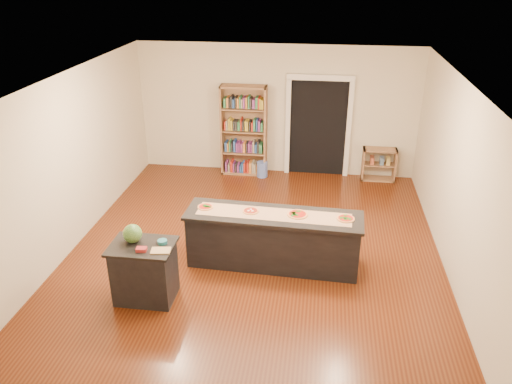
# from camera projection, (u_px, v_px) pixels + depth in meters

# --- Properties ---
(room) EXTENTS (6.00, 7.00, 2.80)m
(room) POSITION_uv_depth(u_px,v_px,m) (254.00, 174.00, 7.59)
(room) COLOR beige
(room) RESTS_ON ground
(doorway) EXTENTS (1.40, 0.09, 2.21)m
(doorway) POSITION_uv_depth(u_px,v_px,m) (318.00, 122.00, 10.67)
(doorway) COLOR black
(doorway) RESTS_ON room
(kitchen_island) EXTENTS (2.68, 0.73, 0.88)m
(kitchen_island) POSITION_uv_depth(u_px,v_px,m) (273.00, 239.00, 7.69)
(kitchen_island) COLOR black
(kitchen_island) RESTS_ON ground
(side_counter) EXTENTS (0.87, 0.64, 0.86)m
(side_counter) POSITION_uv_depth(u_px,v_px,m) (145.00, 272.00, 6.92)
(side_counter) COLOR black
(side_counter) RESTS_ON ground
(bookshelf) EXTENTS (0.98, 0.35, 1.97)m
(bookshelf) POSITION_uv_depth(u_px,v_px,m) (244.00, 131.00, 10.79)
(bookshelf) COLOR #956B48
(bookshelf) RESTS_ON ground
(low_shelf) EXTENTS (0.71, 0.30, 0.71)m
(low_shelf) POSITION_uv_depth(u_px,v_px,m) (379.00, 164.00, 10.71)
(low_shelf) COLOR #956B48
(low_shelf) RESTS_ON ground
(waste_bin) EXTENTS (0.24, 0.24, 0.34)m
(waste_bin) POSITION_uv_depth(u_px,v_px,m) (262.00, 169.00, 10.94)
(waste_bin) COLOR #5772C3
(waste_bin) RESTS_ON ground
(kraft_paper) EXTENTS (2.34, 0.51, 0.00)m
(kraft_paper) POSITION_uv_depth(u_px,v_px,m) (274.00, 214.00, 7.50)
(kraft_paper) COLOR #98734E
(kraft_paper) RESTS_ON kitchen_island
(watermelon) EXTENTS (0.26, 0.26, 0.26)m
(watermelon) POSITION_uv_depth(u_px,v_px,m) (132.00, 234.00, 6.76)
(watermelon) COLOR #144214
(watermelon) RESTS_ON side_counter
(cutting_board) EXTENTS (0.28, 0.21, 0.02)m
(cutting_board) POSITION_uv_depth(u_px,v_px,m) (161.00, 251.00, 6.59)
(cutting_board) COLOR tan
(cutting_board) RESTS_ON side_counter
(package_red) EXTENTS (0.15, 0.11, 0.05)m
(package_red) POSITION_uv_depth(u_px,v_px,m) (141.00, 249.00, 6.59)
(package_red) COLOR maroon
(package_red) RESTS_ON side_counter
(package_teal) EXTENTS (0.13, 0.13, 0.05)m
(package_teal) POSITION_uv_depth(u_px,v_px,m) (162.00, 242.00, 6.76)
(package_teal) COLOR #195966
(package_teal) RESTS_ON side_counter
(pizza_a) EXTENTS (0.26, 0.26, 0.02)m
(pizza_a) POSITION_uv_depth(u_px,v_px,m) (205.00, 207.00, 7.69)
(pizza_a) COLOR #C1834A
(pizza_a) RESTS_ON kitchen_island
(pizza_b) EXTENTS (0.25, 0.25, 0.02)m
(pizza_b) POSITION_uv_depth(u_px,v_px,m) (251.00, 211.00, 7.57)
(pizza_b) COLOR #C1834A
(pizza_b) RESTS_ON kitchen_island
(pizza_c) EXTENTS (0.31, 0.31, 0.02)m
(pizza_c) POSITION_uv_depth(u_px,v_px,m) (298.00, 214.00, 7.47)
(pizza_c) COLOR #C1834A
(pizza_c) RESTS_ON kitchen_island
(pizza_d) EXTENTS (0.27, 0.27, 0.02)m
(pizza_d) POSITION_uv_depth(u_px,v_px,m) (346.00, 218.00, 7.35)
(pizza_d) COLOR #C1834A
(pizza_d) RESTS_ON kitchen_island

